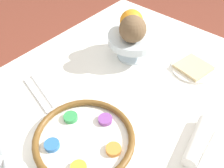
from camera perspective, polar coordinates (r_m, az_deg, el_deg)
name	(u,v)px	position (r m, az deg, el deg)	size (l,w,h in m)	color
dining_table	(118,162)	(1.18, 1.29, -16.70)	(1.21, 0.95, 0.74)	white
seder_plate	(84,139)	(0.78, -6.09, -11.83)	(0.30, 0.30, 0.03)	white
wine_glass	(8,167)	(0.68, -21.65, -16.49)	(0.07, 0.07, 0.14)	silver
fruit_stand	(133,40)	(1.03, 4.59, 9.43)	(0.20, 0.20, 0.10)	silver
orange_fruit	(131,21)	(1.01, 4.25, 13.46)	(0.09, 0.09, 0.09)	orange
coconut	(133,29)	(0.96, 4.53, 11.84)	(0.10, 0.10, 0.10)	brown
bread_plate	(193,68)	(1.04, 17.22, 3.31)	(0.16, 0.16, 0.02)	silver
napkin_roll	(198,140)	(0.80, 18.17, -11.59)	(0.17, 0.07, 0.04)	white
fork_left	(37,95)	(0.94, -15.95, -2.26)	(0.07, 0.19, 0.01)	silver
fork_right	(44,90)	(0.95, -14.55, -1.28)	(0.07, 0.19, 0.01)	silver
spoon	(209,152)	(0.81, 20.45, -13.73)	(0.17, 0.04, 0.01)	silver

